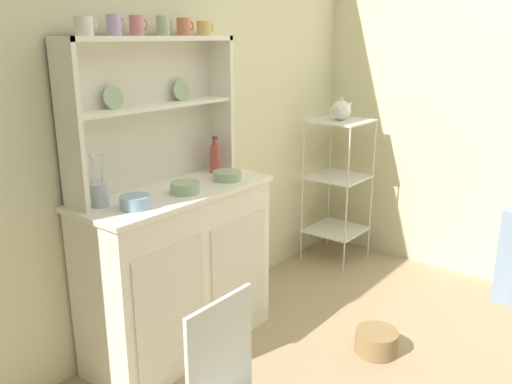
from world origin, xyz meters
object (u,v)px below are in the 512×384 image
hutch_shelf_unit (149,102)px  porcelain_teapot (341,110)px  bowl_mixing_large (135,202)px  utensil_jar (99,194)px  floor_basket (376,341)px  jam_bottle (215,158)px  bakers_rack (338,175)px  hutch_cabinet (179,269)px  cup_cream_0 (84,26)px

hutch_shelf_unit → porcelain_teapot: (1.58, -0.21, -0.19)m
bowl_mixing_large → utensil_jar: 0.18m
floor_basket → jam_bottle: (-0.22, 0.96, 0.92)m
bakers_rack → porcelain_teapot: size_ratio=4.63×
hutch_cabinet → cup_cream_0: 1.29m
hutch_shelf_unit → porcelain_teapot: bearing=-7.7°
bakers_rack → cup_cream_0: 2.21m
jam_bottle → utensil_jar: utensil_jar is taller
utensil_jar → hutch_cabinet: bearing=-11.2°
bowl_mixing_large → utensil_jar: (-0.08, 0.15, 0.03)m
hutch_cabinet → bakers_rack: 1.59m
cup_cream_0 → bakers_rack: bearing=-5.0°
hutch_cabinet → floor_basket: size_ratio=4.66×
jam_bottle → porcelain_teapot: porcelain_teapot is taller
hutch_shelf_unit → jam_bottle: size_ratio=4.77×
porcelain_teapot → jam_bottle: bearing=173.4°
bakers_rack → utensil_jar: size_ratio=4.26×
bakers_rack → bowl_mixing_large: size_ratio=7.64×
jam_bottle → porcelain_teapot: bearing=-6.6°
hutch_shelf_unit → jam_bottle: 0.53m
bakers_rack → cup_cream_0: size_ratio=11.17×
bakers_rack → jam_bottle: size_ratio=5.13×
floor_basket → bowl_mixing_large: (-0.93, 0.80, 0.87)m
bowl_mixing_large → jam_bottle: (0.71, 0.16, 0.06)m
jam_bottle → hutch_cabinet: bearing=-167.7°
bakers_rack → jam_bottle: (-1.18, 0.14, 0.32)m
hutch_cabinet → jam_bottle: (0.40, 0.09, 0.52)m
jam_bottle → utensil_jar: size_ratio=0.83×
utensil_jar → bakers_rack: bearing=-3.7°
hutch_shelf_unit → bowl_mixing_large: size_ratio=7.12×
hutch_shelf_unit → jam_bottle: hutch_shelf_unit is taller
hutch_cabinet → bakers_rack: bearing=-1.8°
hutch_shelf_unit → cup_cream_0: (-0.37, -0.04, 0.36)m
cup_cream_0 → bowl_mixing_large: (0.06, -0.20, -0.77)m
hutch_cabinet → floor_basket: (0.61, -0.87, -0.40)m
floor_basket → jam_bottle: jam_bottle is taller
utensil_jar → cup_cream_0: bearing=58.3°
cup_cream_0 → utensil_jar: bearing=-121.7°
jam_bottle → cup_cream_0: bearing=177.3°
jam_bottle → porcelain_teapot: 1.20m
floor_basket → cup_cream_0: (-0.98, 1.00, 1.63)m
hutch_cabinet → hutch_shelf_unit: (0.00, 0.16, 0.88)m
cup_cream_0 → utensil_jar: 0.74m
jam_bottle → utensil_jar: bearing=-179.4°
bowl_mixing_large → hutch_cabinet: bearing=13.2°
bakers_rack → utensil_jar: (-1.97, 0.13, 0.30)m
cup_cream_0 → utensil_jar: (-0.03, -0.04, -0.73)m
hutch_shelf_unit → hutch_cabinet: bearing=-90.0°
bowl_mixing_large → cup_cream_0: bearing=106.1°
bakers_rack → floor_basket: 1.40m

